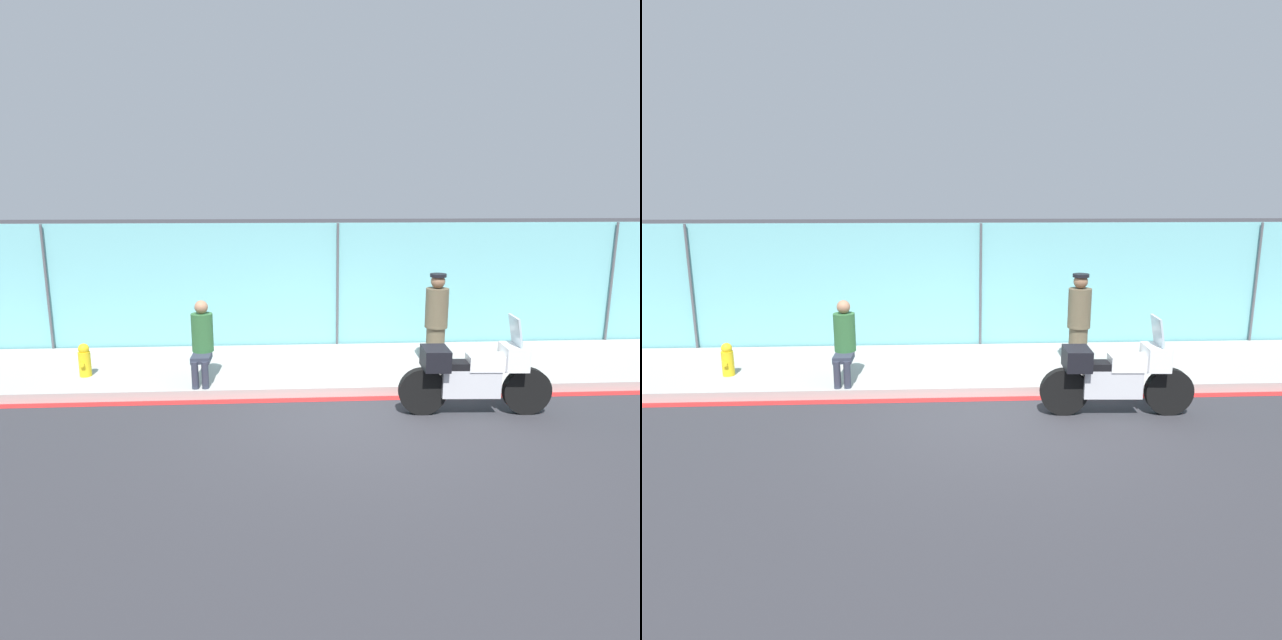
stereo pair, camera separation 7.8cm
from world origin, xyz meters
The scene contains 8 objects.
ground_plane centered at (0.00, 0.00, 0.00)m, with size 120.00×120.00×0.00m, color #2D2D33.
sidewalk centered at (0.00, 2.17, 0.08)m, with size 41.39×2.63×0.15m.
curb_paint_stripe centered at (0.00, 0.76, 0.00)m, with size 41.39×0.18×0.01m.
storefront_fence centered at (0.00, 3.57, 1.28)m, with size 39.32×0.17×2.55m.
motorcycle centered at (1.66, 0.06, 0.58)m, with size 2.20×0.56×1.45m.
officer_standing centered at (1.59, 1.96, 0.98)m, with size 0.40×0.40×1.63m.
person_seated_on_curb centered at (-2.36, 1.32, 0.88)m, with size 0.35×0.66×1.31m.
fire_hydrant centered at (-4.36, 1.70, 0.42)m, with size 0.19×0.24×0.56m.
Camera 1 is at (-1.02, -7.56, 3.15)m, focal length 32.00 mm.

